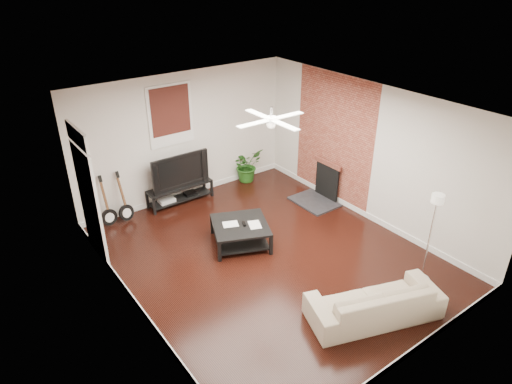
{
  "coord_description": "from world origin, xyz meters",
  "views": [
    {
      "loc": [
        -4.24,
        -5.37,
        4.89
      ],
      "look_at": [
        0.0,
        0.4,
        1.15
      ],
      "focal_mm": 31.95,
      "sensor_mm": 36.0,
      "label": 1
    }
  ],
  "objects": [
    {
      "name": "ceiling_fan",
      "position": [
        0.0,
        0.0,
        2.6
      ],
      "size": [
        1.24,
        1.24,
        0.32
      ],
      "primitive_type": null,
      "color": "white",
      "rests_on": "ceiling"
    },
    {
      "name": "sofa",
      "position": [
        0.31,
        -2.17,
        0.29
      ],
      "size": [
        2.15,
        1.4,
        0.59
      ],
      "primitive_type": "imported",
      "rotation": [
        0.0,
        0.0,
        2.81
      ],
      "color": "tan",
      "rests_on": "floor"
    },
    {
      "name": "guitar_right",
      "position": [
        -1.6,
        2.72,
        0.54
      ],
      "size": [
        0.37,
        0.3,
        1.07
      ],
      "primitive_type": null,
      "rotation": [
        0.0,
        0.0,
        0.22
      ],
      "color": "black",
      "rests_on": "floor"
    },
    {
      "name": "floor_lamp",
      "position": [
        1.66,
        -2.07,
        0.82
      ],
      "size": [
        0.34,
        0.34,
        1.64
      ],
      "primitive_type": null,
      "rotation": [
        0.0,
        0.0,
        -0.34
      ],
      "color": "white",
      "rests_on": "floor"
    },
    {
      "name": "coffee_table",
      "position": [
        -0.18,
        0.65,
        0.21
      ],
      "size": [
        1.33,
        1.33,
        0.42
      ],
      "primitive_type": "cube",
      "rotation": [
        0.0,
        0.0,
        -0.41
      ],
      "color": "black",
      "rests_on": "floor"
    },
    {
      "name": "tv",
      "position": [
        -0.32,
        2.8,
        0.79
      ],
      "size": [
        1.31,
        0.17,
        0.75
      ],
      "primitive_type": "imported",
      "color": "black",
      "rests_on": "tv_stand"
    },
    {
      "name": "room",
      "position": [
        0.0,
        0.0,
        1.4
      ],
      "size": [
        5.01,
        6.01,
        2.81
      ],
      "color": "black",
      "rests_on": "ground"
    },
    {
      "name": "brick_accent",
      "position": [
        2.49,
        1.0,
        1.4
      ],
      "size": [
        0.02,
        2.2,
        2.8
      ],
      "primitive_type": "cube",
      "color": "brown",
      "rests_on": "floor"
    },
    {
      "name": "window_back",
      "position": [
        -0.3,
        2.97,
        1.95
      ],
      "size": [
        1.0,
        0.06,
        1.3
      ],
      "primitive_type": "cube",
      "color": "black",
      "rests_on": "wall_back"
    },
    {
      "name": "tv_stand",
      "position": [
        -0.32,
        2.78,
        0.2
      ],
      "size": [
        1.46,
        0.39,
        0.41
      ],
      "primitive_type": "cube",
      "color": "black",
      "rests_on": "floor"
    },
    {
      "name": "door_left",
      "position": [
        -2.46,
        1.9,
        1.25
      ],
      "size": [
        0.08,
        1.0,
        2.5
      ],
      "primitive_type": "cube",
      "color": "white",
      "rests_on": "wall_left"
    },
    {
      "name": "guitar_left",
      "position": [
        -1.95,
        2.75,
        0.54
      ],
      "size": [
        0.36,
        0.27,
        1.07
      ],
      "primitive_type": null,
      "rotation": [
        0.0,
        0.0,
        0.11
      ],
      "color": "black",
      "rests_on": "floor"
    },
    {
      "name": "potted_plant",
      "position": [
        1.5,
        2.82,
        0.4
      ],
      "size": [
        0.81,
        0.74,
        0.8
      ],
      "primitive_type": "imported",
      "rotation": [
        0.0,
        0.0,
        0.17
      ],
      "color": "#215618",
      "rests_on": "floor"
    },
    {
      "name": "fireplace",
      "position": [
        2.2,
        1.0,
        0.46
      ],
      "size": [
        0.8,
        1.1,
        0.92
      ],
      "primitive_type": "cube",
      "color": "black",
      "rests_on": "floor"
    }
  ]
}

